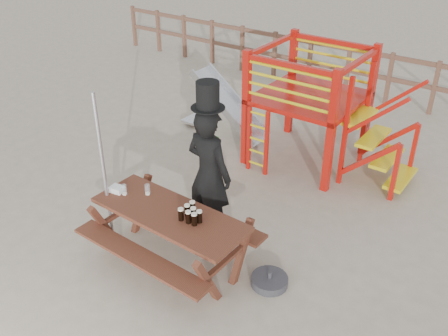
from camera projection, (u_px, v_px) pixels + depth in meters
ground at (169, 255)px, 6.90m from camera, size 60.00×60.00×0.00m
back_fence at (369, 69)px, 11.44m from camera, size 15.09×0.09×1.20m
playground_fort at (305, 103)px, 8.81m from camera, size 4.71×1.84×2.10m
picnic_table at (171, 231)px, 6.53m from camera, size 2.14×1.50×0.82m
man_with_hat at (209, 171)px, 6.83m from camera, size 0.75×0.52×2.33m
metal_pole at (104, 174)px, 6.56m from camera, size 0.05×0.05×2.29m
parasol_base at (269, 281)px, 6.38m from camera, size 0.48×0.48×0.20m
paper_bag at (117, 189)px, 6.78m from camera, size 0.20×0.16×0.08m
stout_pints at (191, 214)px, 6.20m from camera, size 0.29×0.28×0.17m
empty_glasses at (136, 190)px, 6.70m from camera, size 0.32×0.26×0.15m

